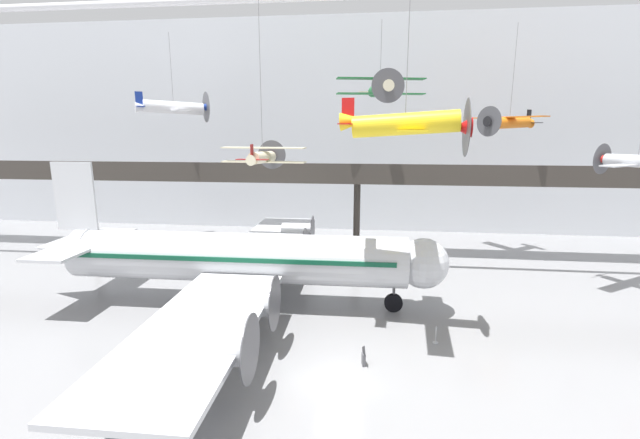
% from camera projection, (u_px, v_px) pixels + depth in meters
% --- Properties ---
extents(ground_plane, '(260.00, 260.00, 0.00)m').
position_uv_depth(ground_plane, '(339.00, 380.00, 22.15)').
color(ground_plane, gray).
extents(hangar_back_wall, '(140.00, 3.00, 26.16)m').
position_uv_depth(hangar_back_wall, '(361.00, 127.00, 54.28)').
color(hangar_back_wall, silver).
rests_on(hangar_back_wall, ground).
extents(mezzanine_walkway, '(110.00, 3.20, 9.47)m').
position_uv_depth(mezzanine_walkway, '(357.00, 179.00, 43.32)').
color(mezzanine_walkway, '#38332D').
rests_on(mezzanine_walkway, ground).
extents(airliner_silver_main, '(30.82, 34.80, 10.44)m').
position_uv_depth(airliner_silver_main, '(235.00, 258.00, 30.97)').
color(airliner_silver_main, silver).
rests_on(airliner_silver_main, ground).
extents(suspended_plane_cream_biplane, '(6.70, 5.45, 12.83)m').
position_uv_depth(suspended_plane_cream_biplane, '(263.00, 157.00, 33.17)').
color(suspended_plane_cream_biplane, beige).
extents(suspended_plane_silver_racer, '(6.34, 5.83, 13.14)m').
position_uv_depth(suspended_plane_silver_racer, '(637.00, 161.00, 32.29)').
color(suspended_plane_silver_racer, silver).
extents(suspended_plane_yellow_lowwing, '(7.53, 9.23, 11.24)m').
position_uv_depth(suspended_plane_yellow_lowwing, '(405.00, 124.00, 24.57)').
color(suspended_plane_yellow_lowwing, yellow).
extents(suspended_plane_white_twin, '(7.77, 8.46, 9.04)m').
position_uv_depth(suspended_plane_white_twin, '(174.00, 108.00, 45.40)').
color(suspended_plane_white_twin, silver).
extents(suspended_plane_orange_highwing, '(6.61, 7.13, 10.39)m').
position_uv_depth(suspended_plane_orange_highwing, '(509.00, 122.00, 41.47)').
color(suspended_plane_orange_highwing, orange).
extents(suspended_plane_green_biplane, '(8.40, 6.95, 7.61)m').
position_uv_depth(suspended_plane_green_biplane, '(380.00, 89.00, 40.30)').
color(suspended_plane_green_biplane, '#1E6B33').
extents(stanchion_barrier, '(0.36, 0.36, 1.08)m').
position_uv_depth(stanchion_barrier, '(436.00, 338.00, 25.91)').
color(stanchion_barrier, '#B2B5BA').
rests_on(stanchion_barrier, ground).
extents(info_sign_pedestal, '(0.24, 0.77, 1.24)m').
position_uv_depth(info_sign_pedestal, '(364.00, 358.00, 23.43)').
color(info_sign_pedestal, '#4C4C51').
rests_on(info_sign_pedestal, ground).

